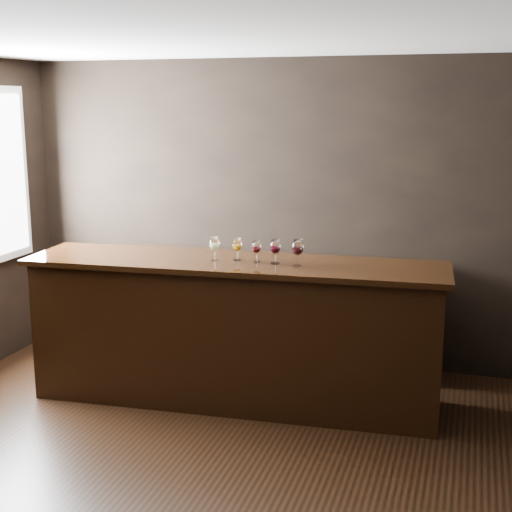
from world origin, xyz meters
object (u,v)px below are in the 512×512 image
(back_bar_shelf, at_px, (262,309))
(glass_white, at_px, (214,244))
(glass_red_a, at_px, (256,247))
(glass_amber, at_px, (237,245))
(glass_red_b, at_px, (275,247))
(glass_red_c, at_px, (298,248))
(bar_counter, at_px, (235,334))

(back_bar_shelf, bearing_deg, glass_white, -96.37)
(glass_red_a, bearing_deg, glass_amber, 171.68)
(back_bar_shelf, relative_size, glass_white, 15.13)
(glass_red_b, height_order, glass_red_c, glass_red_c)
(back_bar_shelf, height_order, glass_red_c, glass_red_c)
(glass_red_a, relative_size, glass_red_c, 0.82)
(glass_amber, bearing_deg, glass_red_a, -8.32)
(glass_amber, relative_size, glass_red_b, 0.92)
(back_bar_shelf, bearing_deg, glass_amber, -85.97)
(glass_white, distance_m, glass_red_a, 0.34)
(glass_amber, bearing_deg, back_bar_shelf, 94.03)
(back_bar_shelf, bearing_deg, glass_red_a, -75.87)
(bar_counter, relative_size, glass_white, 17.04)
(bar_counter, bearing_deg, glass_red_a, 0.39)
(back_bar_shelf, xyz_separation_m, glass_red_c, (0.57, -0.96, 0.80))
(back_bar_shelf, relative_size, glass_amber, 16.28)
(glass_white, distance_m, glass_red_c, 0.68)
(glass_white, relative_size, glass_red_a, 1.10)
(glass_white, bearing_deg, back_bar_shelf, 83.63)
(glass_red_b, bearing_deg, glass_amber, 173.87)
(glass_amber, relative_size, glass_red_a, 1.02)
(bar_counter, relative_size, glass_red_a, 18.77)
(back_bar_shelf, distance_m, glass_red_a, 1.22)
(bar_counter, relative_size, back_bar_shelf, 1.13)
(glass_red_b, bearing_deg, glass_red_a, 176.23)
(glass_red_b, bearing_deg, glass_red_c, -11.06)
(glass_red_a, height_order, glass_red_c, glass_red_c)
(bar_counter, bearing_deg, glass_red_c, -7.54)
(glass_red_c, bearing_deg, glass_amber, 172.05)
(glass_amber, bearing_deg, glass_white, -159.74)
(glass_white, height_order, glass_amber, glass_white)
(bar_counter, height_order, glass_amber, glass_amber)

